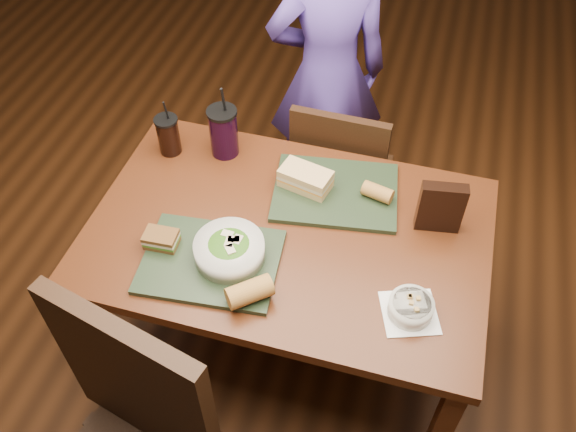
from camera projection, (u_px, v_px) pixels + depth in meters
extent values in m
plane|color=#381C0B|center=(288.00, 347.00, 2.55)|extent=(6.00, 6.00, 0.00)
cube|color=#48210E|center=(96.00, 345.00, 2.15)|extent=(0.06, 0.06, 0.71)
cube|color=#48210E|center=(178.00, 197.00, 2.63)|extent=(0.06, 0.06, 0.71)
cube|color=#48210E|center=(459.00, 257.00, 2.41)|extent=(0.06, 0.06, 0.71)
cube|color=#48210E|center=(288.00, 234.00, 2.00)|extent=(1.30, 0.85, 0.04)
cube|color=black|center=(136.00, 384.00, 1.55)|extent=(0.47, 0.16, 0.57)
cube|color=black|center=(342.00, 178.00, 2.65)|extent=(0.39, 0.39, 0.04)
cube|color=black|center=(337.00, 163.00, 2.36)|extent=(0.38, 0.04, 0.45)
cube|color=black|center=(296.00, 228.00, 2.73)|extent=(0.04, 0.04, 0.39)
cube|color=black|center=(367.00, 244.00, 2.67)|extent=(0.04, 0.04, 0.39)
cube|color=black|center=(314.00, 180.00, 2.94)|extent=(0.04, 0.04, 0.39)
cube|color=black|center=(380.00, 193.00, 2.88)|extent=(0.04, 0.04, 0.39)
imported|color=#533A9F|center=(327.00, 75.00, 2.62)|extent=(0.61, 0.51, 1.43)
cube|color=black|center=(211.00, 262.00, 1.89)|extent=(0.45, 0.36, 0.02)
cube|color=black|center=(335.00, 192.00, 2.09)|extent=(0.46, 0.38, 0.02)
cylinder|color=silver|center=(229.00, 250.00, 1.87)|extent=(0.22, 0.22, 0.06)
ellipsoid|color=#427219|center=(229.00, 247.00, 1.86)|extent=(0.18, 0.18, 0.05)
cube|color=beige|center=(227.00, 234.00, 1.86)|extent=(0.04, 0.03, 0.01)
cube|color=beige|center=(237.00, 240.00, 1.85)|extent=(0.03, 0.04, 0.01)
cube|color=beige|center=(234.00, 240.00, 1.85)|extent=(0.04, 0.03, 0.01)
cube|color=beige|center=(230.00, 250.00, 1.82)|extent=(0.04, 0.04, 0.01)
cube|color=beige|center=(229.00, 243.00, 1.84)|extent=(0.03, 0.04, 0.01)
cube|color=white|center=(409.00, 313.00, 1.77)|extent=(0.20, 0.20, 0.00)
cylinder|color=silver|center=(411.00, 308.00, 1.75)|extent=(0.13, 0.13, 0.05)
cylinder|color=black|center=(412.00, 304.00, 1.74)|extent=(0.11, 0.11, 0.01)
cube|color=#B28947|center=(409.00, 297.00, 1.74)|extent=(0.02, 0.02, 0.01)
cube|color=#B28947|center=(411.00, 296.00, 1.74)|extent=(0.01, 0.01, 0.01)
cube|color=#B28947|center=(417.00, 310.00, 1.71)|extent=(0.02, 0.02, 0.01)
cube|color=#B28947|center=(411.00, 303.00, 1.73)|extent=(0.01, 0.01, 0.01)
cube|color=#B28947|center=(418.00, 298.00, 1.74)|extent=(0.02, 0.02, 0.01)
cube|color=#593819|center=(162.00, 243.00, 1.92)|extent=(0.11, 0.08, 0.01)
cube|color=#3F721E|center=(161.00, 240.00, 1.91)|extent=(0.11, 0.08, 0.01)
cube|color=beige|center=(161.00, 238.00, 1.90)|extent=(0.11, 0.08, 0.01)
cube|color=#593819|center=(160.00, 235.00, 1.89)|extent=(0.11, 0.08, 0.01)
cube|color=tan|center=(305.00, 183.00, 2.09)|extent=(0.19, 0.13, 0.02)
cube|color=orange|center=(305.00, 180.00, 2.08)|extent=(0.19, 0.13, 0.01)
cube|color=beige|center=(306.00, 178.00, 2.07)|extent=(0.19, 0.13, 0.01)
cube|color=tan|center=(306.00, 174.00, 2.06)|extent=(0.19, 0.13, 0.02)
cylinder|color=#AD7533|center=(250.00, 292.00, 1.76)|extent=(0.15, 0.14, 0.07)
cylinder|color=#AD7533|center=(378.00, 192.00, 2.04)|extent=(0.11, 0.07, 0.05)
cylinder|color=black|center=(169.00, 136.00, 2.19)|extent=(0.08, 0.08, 0.14)
cylinder|color=black|center=(166.00, 120.00, 2.14)|extent=(0.08, 0.08, 0.01)
cylinder|color=black|center=(166.00, 111.00, 2.11)|extent=(0.01, 0.02, 0.09)
cylinder|color=black|center=(224.00, 133.00, 2.18)|extent=(0.10, 0.10, 0.18)
cylinder|color=black|center=(222.00, 112.00, 2.11)|extent=(0.11, 0.11, 0.01)
cylinder|color=black|center=(223.00, 101.00, 2.07)|extent=(0.01, 0.03, 0.11)
cube|color=black|center=(441.00, 207.00, 1.93)|extent=(0.15, 0.07, 0.19)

